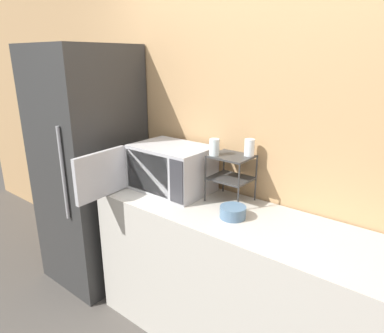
# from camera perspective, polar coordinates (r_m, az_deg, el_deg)

# --- Properties ---
(wall_back) EXTENTS (8.00, 0.06, 2.60)m
(wall_back) POSITION_cam_1_polar(r_m,az_deg,el_deg) (2.17, 12.90, 3.81)
(wall_back) COLOR tan
(wall_back) RESTS_ON ground_plane
(counter) EXTENTS (1.92, 0.58, 0.93)m
(counter) POSITION_cam_1_polar(r_m,az_deg,el_deg) (2.26, 7.43, -18.88)
(counter) COLOR #B7B2A8
(counter) RESTS_ON ground_plane
(microwave) EXTENTS (0.55, 0.78, 0.31)m
(microwave) POSITION_cam_1_polar(r_m,az_deg,el_deg) (2.33, -4.02, -0.30)
(microwave) COLOR #ADADB2
(microwave) RESTS_ON counter
(dish_rack) EXTENTS (0.25, 0.22, 0.30)m
(dish_rack) POSITION_cam_1_polar(r_m,az_deg,el_deg) (2.14, 6.52, -0.33)
(dish_rack) COLOR #333333
(dish_rack) RESTS_ON counter
(glass_front_left) EXTENTS (0.06, 0.06, 0.10)m
(glass_front_left) POSITION_cam_1_polar(r_m,az_deg,el_deg) (2.10, 3.74, 3.25)
(glass_front_left) COLOR silver
(glass_front_left) RESTS_ON dish_rack
(glass_back_right) EXTENTS (0.06, 0.06, 0.10)m
(glass_back_right) POSITION_cam_1_polar(r_m,az_deg,el_deg) (2.11, 9.54, 3.15)
(glass_back_right) COLOR silver
(glass_back_right) RESTS_ON dish_rack
(bowl) EXTENTS (0.15, 0.15, 0.07)m
(bowl) POSITION_cam_1_polar(r_m,az_deg,el_deg) (1.98, 6.83, -7.58)
(bowl) COLOR slate
(bowl) RESTS_ON counter
(refrigerator) EXTENTS (0.68, 0.70, 1.90)m
(refrigerator) POSITION_cam_1_polar(r_m,az_deg,el_deg) (2.87, -16.65, -0.37)
(refrigerator) COLOR #2D2D2D
(refrigerator) RESTS_ON ground_plane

